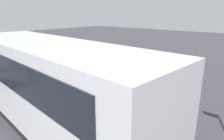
% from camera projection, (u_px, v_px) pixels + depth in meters
% --- Properties ---
extents(ground_plane, '(80.00, 80.00, 0.00)m').
position_uv_depth(ground_plane, '(108.00, 91.00, 10.97)').
color(ground_plane, '#38383D').
extents(tour_bus, '(9.57, 3.16, 3.25)m').
position_uv_depth(tour_bus, '(50.00, 87.00, 7.01)').
color(tour_bus, silver).
rests_on(tour_bus, ground_plane).
extents(spectator_far_left, '(0.58, 0.35, 1.73)m').
position_uv_depth(spectator_far_left, '(128.00, 89.00, 8.45)').
color(spectator_far_left, '#473823').
rests_on(spectator_far_left, ground_plane).
extents(spectator_left, '(0.58, 0.36, 1.65)m').
position_uv_depth(spectator_left, '(112.00, 83.00, 9.30)').
color(spectator_left, black).
rests_on(spectator_left, ground_plane).
extents(spectator_centre, '(0.58, 0.35, 1.70)m').
position_uv_depth(spectator_centre, '(96.00, 78.00, 9.86)').
color(spectator_centre, black).
rests_on(spectator_centre, ground_plane).
extents(spectator_right, '(0.58, 0.36, 1.82)m').
position_uv_depth(spectator_right, '(83.00, 73.00, 10.50)').
color(spectator_right, '#473823').
rests_on(spectator_right, ground_plane).
extents(parked_motorcycle_silver, '(2.05, 0.64, 0.99)m').
position_uv_depth(parked_motorcycle_silver, '(93.00, 97.00, 8.93)').
color(parked_motorcycle_silver, black).
rests_on(parked_motorcycle_silver, ground_plane).
extents(parked_motorcycle_dark, '(2.05, 0.62, 0.99)m').
position_uv_depth(parked_motorcycle_dark, '(153.00, 120.00, 7.03)').
color(parked_motorcycle_dark, black).
rests_on(parked_motorcycle_dark, ground_plane).
extents(stunt_motorcycle, '(1.85, 0.63, 1.92)m').
position_uv_depth(stunt_motorcycle, '(112.00, 60.00, 13.62)').
color(stunt_motorcycle, black).
rests_on(stunt_motorcycle, ground_plane).
extents(traffic_cone, '(0.34, 0.34, 0.63)m').
position_uv_depth(traffic_cone, '(117.00, 79.00, 11.92)').
color(traffic_cone, orange).
rests_on(traffic_cone, ground_plane).
extents(bay_line_a, '(0.31, 4.69, 0.01)m').
position_uv_depth(bay_line_a, '(176.00, 103.00, 9.41)').
color(bay_line_a, white).
rests_on(bay_line_a, ground_plane).
extents(bay_line_b, '(0.26, 3.60, 0.01)m').
position_uv_depth(bay_line_b, '(127.00, 89.00, 11.26)').
color(bay_line_b, white).
rests_on(bay_line_b, ground_plane).
extents(bay_line_c, '(0.27, 3.64, 0.01)m').
position_uv_depth(bay_line_c, '(91.00, 78.00, 13.10)').
color(bay_line_c, white).
rests_on(bay_line_c, ground_plane).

